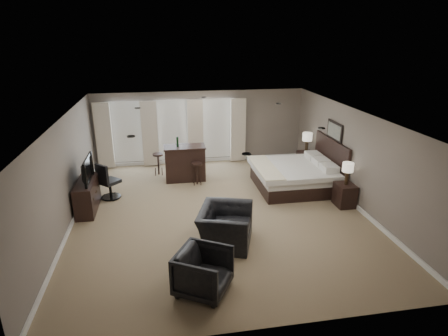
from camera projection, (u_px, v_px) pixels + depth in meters
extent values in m
cube|color=#887356|center=(219.00, 212.00, 9.99)|extent=(7.60, 8.60, 0.04)
cube|color=silver|center=(219.00, 116.00, 9.10)|extent=(7.60, 8.60, 0.04)
cube|color=slate|center=(200.00, 127.00, 13.48)|extent=(7.50, 0.04, 2.60)
cube|color=slate|center=(264.00, 260.00, 5.61)|extent=(7.50, 0.04, 2.60)
cube|color=slate|center=(64.00, 175.00, 8.94)|extent=(0.04, 8.50, 2.60)
cube|color=slate|center=(355.00, 158.00, 10.14)|extent=(0.04, 8.50, 2.60)
cube|color=silver|center=(126.00, 132.00, 13.03)|extent=(1.15, 0.04, 2.05)
cube|color=silver|center=(173.00, 130.00, 13.28)|extent=(1.15, 0.04, 2.05)
cube|color=silver|center=(217.00, 128.00, 13.54)|extent=(1.15, 0.04, 2.05)
cube|color=beige|center=(104.00, 136.00, 12.82)|extent=(0.55, 0.12, 2.30)
cube|color=beige|center=(150.00, 134.00, 13.07)|extent=(0.55, 0.12, 2.30)
cube|color=beige|center=(195.00, 132.00, 13.32)|extent=(0.55, 0.12, 2.30)
cube|color=beige|center=(238.00, 130.00, 13.57)|extent=(0.55, 0.12, 2.30)
cube|color=silver|center=(296.00, 165.00, 11.33)|extent=(2.34, 2.24, 1.49)
cube|color=black|center=(345.00, 195.00, 10.27)|extent=(0.47, 0.58, 0.63)
cube|color=black|center=(305.00, 161.00, 12.96)|extent=(0.48, 0.59, 0.65)
cube|color=beige|center=(347.00, 174.00, 10.06)|extent=(0.30, 0.30, 0.62)
cube|color=beige|center=(307.00, 143.00, 12.73)|extent=(0.33, 0.33, 0.69)
cube|color=slate|center=(334.00, 131.00, 11.16)|extent=(0.04, 0.96, 0.56)
cube|color=black|center=(87.00, 196.00, 9.99)|extent=(0.46, 1.43, 0.83)
imported|color=black|center=(85.00, 179.00, 9.82)|extent=(0.65, 1.13, 0.15)
imported|color=black|center=(225.00, 220.00, 8.36)|extent=(1.20, 1.49, 1.12)
imported|color=black|center=(203.00, 270.00, 6.78)|extent=(1.18, 1.20, 0.93)
cube|color=black|center=(185.00, 163.00, 12.02)|extent=(1.31, 0.68, 1.14)
cube|color=black|center=(158.00, 164.00, 12.54)|extent=(0.44, 0.44, 0.73)
cube|color=black|center=(197.00, 174.00, 11.72)|extent=(0.43, 0.43, 0.71)
cube|color=black|center=(109.00, 181.00, 10.67)|extent=(0.78, 0.78, 1.08)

